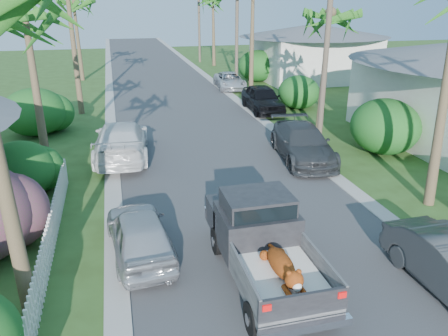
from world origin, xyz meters
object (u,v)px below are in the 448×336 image
object	(u,v)px
palm_l_b	(24,14)
palm_r_b	(329,14)
parked_car_lf	(121,141)
utility_pole_c	(237,27)
pickup_truck	(260,236)
parked_car_rm	(303,143)
palm_l_d	(73,1)
parked_car_ln	(140,233)
utility_pole_d	(199,18)
parked_car_rf	(263,99)
house_right_far	(313,54)
utility_pole_b	(327,47)
parked_car_rd	(230,81)

from	to	relation	value
palm_l_b	palm_r_b	bearing A→B (deg)	12.62
parked_car_lf	utility_pole_c	bearing A→B (deg)	-118.22
palm_l_b	palm_r_b	xyz separation A→B (m)	(13.40, 3.00, -0.20)
pickup_truck	palm_l_b	size ratio (longest dim) A/B	0.69
parked_car_rm	palm_l_d	bearing A→B (deg)	121.78
parked_car_ln	utility_pole_d	distance (m)	39.26
parked_car_ln	palm_l_b	distance (m)	9.42
parked_car_rf	palm_r_b	xyz separation A→B (m)	(1.60, -4.82, 5.16)
parked_car_rf	parked_car_lf	world-z (taller)	parked_car_lf
parked_car_rf	palm_r_b	bearing A→B (deg)	-69.65
pickup_truck	utility_pole_c	size ratio (longest dim) A/B	0.57
parked_car_rf	house_right_far	size ratio (longest dim) A/B	0.52
parked_car_rf	pickup_truck	bearing A→B (deg)	-107.13
utility_pole_c	utility_pole_d	world-z (taller)	same
utility_pole_b	utility_pole_d	size ratio (longest dim) A/B	1.00
parked_car_rd	utility_pole_b	world-z (taller)	utility_pole_b
palm_l_b	parked_car_rf	bearing A→B (deg)	33.53
parked_car_rm	house_right_far	xyz separation A→B (m)	(9.14, 18.91, 1.38)
parked_car_rm	palm_l_b	size ratio (longest dim) A/B	0.69
parked_car_lf	palm_r_b	bearing A→B (deg)	-165.99
parked_car_rm	house_right_far	bearing A→B (deg)	71.66
pickup_truck	palm_l_d	world-z (taller)	palm_l_d
utility_pole_d	pickup_truck	bearing A→B (deg)	-98.99
utility_pole_b	parked_car_lf	bearing A→B (deg)	178.72
parked_car_rf	house_right_far	xyz separation A→B (m)	(8.00, 10.18, 1.33)
parked_car_rd	parked_car_ln	xyz separation A→B (m)	(-8.49, -22.32, 0.05)
pickup_truck	palm_r_b	size ratio (longest dim) A/B	0.71
palm_l_b	utility_pole_c	size ratio (longest dim) A/B	0.82
house_right_far	utility_pole_b	distance (m)	18.71
parked_car_rd	parked_car_lf	xyz separation A→B (m)	(-8.71, -14.14, 0.19)
palm_l_b	house_right_far	xyz separation A→B (m)	(19.80, 18.00, -4.03)
palm_l_d	utility_pole_b	bearing A→B (deg)	-60.05
pickup_truck	utility_pole_d	bearing A→B (deg)	81.01
utility_pole_b	parked_car_rf	bearing A→B (deg)	95.03
house_right_far	parked_car_ln	bearing A→B (deg)	-123.62
parked_car_rf	parked_car_rm	bearing A→B (deg)	-95.44
parked_car_rm	parked_car_rd	bearing A→B (deg)	93.81
palm_l_d	house_right_far	world-z (taller)	palm_l_d
palm_l_d	utility_pole_b	xyz separation A→B (m)	(12.10, -21.00, -1.84)
utility_pole_c	utility_pole_d	xyz separation A→B (m)	(0.00, 15.00, 0.00)
utility_pole_d	parked_car_rd	bearing A→B (deg)	-92.58
pickup_truck	parked_car_rf	xyz separation A→B (m)	(5.64, 16.27, -0.22)
parked_car_rm	parked_car_rf	size ratio (longest dim) A/B	1.09
pickup_truck	palm_l_b	xyz separation A→B (m)	(-6.16, 8.45, 5.14)
parked_car_rm	utility_pole_c	bearing A→B (deg)	91.58
parked_car_lf	utility_pole_b	world-z (taller)	utility_pole_b
palm_r_b	palm_l_d	bearing A→B (deg)	124.59
pickup_truck	parked_car_ln	world-z (taller)	pickup_truck
parked_car_rf	parked_car_ln	size ratio (longest dim) A/B	1.20
utility_pole_c	palm_l_b	bearing A→B (deg)	-127.78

